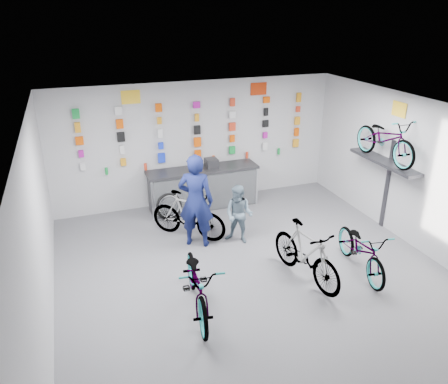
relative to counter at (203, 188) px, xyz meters
name	(u,v)px	position (x,y,z in m)	size (l,w,h in m)	color
floor	(263,285)	(0.00, -3.54, -0.49)	(8.00, 8.00, 0.00)	#515156
ceiling	(270,120)	(0.00, -3.54, 2.51)	(8.00, 8.00, 0.00)	white
wall_back	(197,143)	(0.00, 0.46, 1.01)	(7.00, 7.00, 0.00)	silver
wall_left	(37,246)	(-3.50, -3.54, 1.01)	(8.00, 8.00, 0.00)	silver
wall_right	(434,182)	(3.50, -3.54, 1.01)	(8.00, 8.00, 0.00)	silver
counter	(203,188)	(0.00, 0.00, 0.00)	(2.70, 0.66, 1.00)	black
merch_wall	(195,132)	(-0.05, 0.39, 1.30)	(5.56, 0.08, 1.57)	silver
wall_bracket	(385,165)	(3.33, -2.34, 0.98)	(0.39, 1.90, 2.00)	#333338
sign_left	(131,97)	(-1.50, 0.44, 2.23)	(0.42, 0.02, 0.30)	yellow
sign_right	(259,89)	(1.60, 0.44, 2.23)	(0.42, 0.02, 0.30)	red
sign_side	(399,109)	(3.48, -2.34, 2.16)	(0.02, 0.40, 0.30)	yellow
bike_left	(198,283)	(-1.27, -3.79, 0.02)	(0.68, 1.94, 1.02)	gray
bike_center	(306,253)	(0.79, -3.61, 0.05)	(0.51, 1.79, 1.08)	gray
bike_right	(362,249)	(1.90, -3.71, -0.02)	(0.61, 1.76, 0.92)	gray
bike_service	(188,215)	(-0.75, -1.36, 0.03)	(0.48, 1.72, 1.03)	gray
bike_wall	(386,139)	(3.25, -2.34, 1.57)	(0.63, 1.80, 0.95)	gray
clerk	(196,201)	(-0.68, -1.72, 0.49)	(0.72, 0.47, 1.96)	#101748
customer	(239,215)	(0.18, -1.92, 0.14)	(0.61, 0.48, 1.26)	slate
spare_wheel	(169,206)	(-0.94, -0.37, -0.18)	(0.67, 0.32, 0.64)	black
register	(211,163)	(0.22, 0.01, 0.62)	(0.28, 0.30, 0.22)	black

